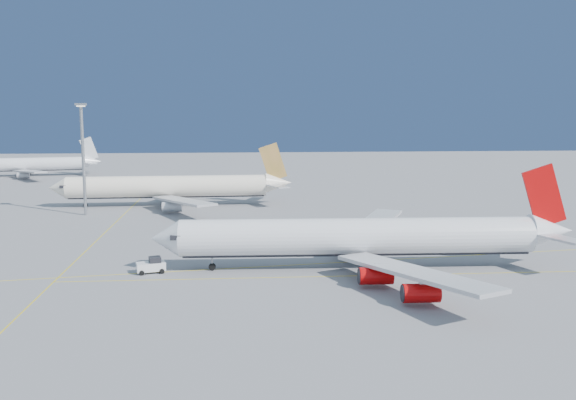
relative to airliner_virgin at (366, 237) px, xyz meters
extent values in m
plane|color=slate|center=(-9.04, 9.36, -5.20)|extent=(500.00, 500.00, 0.00)
cube|color=#DAC00C|center=(-4.04, -4.64, -5.19)|extent=(90.00, 0.18, 0.02)
cube|color=#DAC00C|center=(-9.04, 3.36, -5.19)|extent=(118.86, 16.88, 0.02)
cube|color=#DAC00C|center=(-49.04, 39.36, -5.19)|extent=(0.18, 140.00, 0.02)
cylinder|color=white|center=(-1.52, 0.04, 0.17)|extent=(57.95, 7.37, 5.99)
cone|color=white|center=(-32.70, 0.78, 0.17)|extent=(4.79, 6.10, 5.99)
cone|color=white|center=(30.99, -0.74, 0.79)|extent=(7.36, 5.86, 5.69)
cube|color=black|center=(-30.74, 0.74, 0.79)|extent=(1.79, 5.73, 0.72)
cube|color=#B7B7BC|center=(3.31, -16.85, -1.47)|extent=(17.31, 29.44, 0.57)
cube|color=#B7B7BC|center=(4.11, 16.68, -1.47)|extent=(18.49, 29.04, 0.57)
cube|color=#BB0808|center=(29.45, -0.71, 6.58)|extent=(7.95, 0.65, 10.92)
cylinder|color=gray|center=(-25.22, 0.60, -3.44)|extent=(0.25, 0.25, 2.37)
cylinder|color=black|center=(-25.22, 0.60, -4.63)|extent=(1.15, 0.75, 1.14)
cylinder|color=gray|center=(-0.59, -4.22, -3.44)|extent=(0.33, 0.33, 2.37)
cylinder|color=black|center=(-0.59, -4.22, -4.63)|extent=(1.16, 0.96, 1.14)
cylinder|color=gray|center=(-0.39, 4.24, -3.44)|extent=(0.33, 0.33, 2.37)
cylinder|color=black|center=(-0.39, 4.24, -4.63)|extent=(1.16, 0.96, 1.14)
cylinder|color=#BB0808|center=(-0.74, -11.36, -3.41)|extent=(5.02, 2.70, 2.58)
cylinder|color=#BB0808|center=(3.43, -20.45, -3.41)|extent=(5.02, 2.70, 2.58)
cylinder|color=#BB0808|center=(-0.19, 11.39, -3.41)|extent=(5.02, 2.70, 2.58)
cylinder|color=#BB0808|center=(4.40, 20.26, -3.41)|extent=(5.02, 2.70, 2.58)
cylinder|color=white|center=(-39.69, 69.11, -0.02)|extent=(52.41, 7.35, 5.73)
cone|color=white|center=(-68.01, 68.23, -0.02)|extent=(4.70, 5.87, 5.73)
cone|color=white|center=(-10.05, 70.04, 0.58)|extent=(7.20, 5.66, 5.44)
cube|color=black|center=(-66.11, 68.29, 0.58)|extent=(1.78, 5.49, 0.70)
cube|color=#B7B7BC|center=(-34.34, 53.48, -1.60)|extent=(17.70, 27.31, 0.55)
cube|color=#B7B7BC|center=(-35.33, 85.04, -1.60)|extent=(16.26, 27.79, 0.55)
cube|color=#C38C49|center=(-11.56, 69.99, 6.19)|extent=(7.74, 0.69, 10.63)
cylinder|color=gray|center=(-61.10, 68.44, -3.49)|extent=(0.24, 0.24, 2.31)
cylinder|color=black|center=(-61.10, 68.44, -4.64)|extent=(1.13, 0.74, 1.11)
cylinder|color=gray|center=(-38.56, 65.07, -3.49)|extent=(0.32, 0.32, 2.31)
cylinder|color=black|center=(-38.56, 65.07, -4.64)|extent=(1.13, 0.94, 1.11)
cylinder|color=gray|center=(-38.81, 73.21, -3.49)|extent=(0.32, 0.32, 2.31)
cylinder|color=black|center=(-38.81, 73.21, -4.64)|extent=(1.13, 0.94, 1.11)
cylinder|color=#B7B7BC|center=(-37.31, 56.21, -3.48)|extent=(4.90, 2.66, 2.51)
cylinder|color=#B7B7BC|center=(-38.12, 82.14, -3.48)|extent=(4.90, 2.66, 2.51)
cylinder|color=white|center=(-101.49, 144.76, -0.69)|extent=(44.43, 12.06, 4.95)
cone|color=white|center=(-76.62, 148.85, -0.16)|extent=(6.87, 5.65, 4.70)
cube|color=#B7B7BC|center=(-95.31, 132.18, -2.05)|extent=(17.52, 22.11, 0.49)
cube|color=#B7B7BC|center=(-99.66, 158.67, -2.05)|extent=(11.21, 24.18, 0.49)
cube|color=silver|center=(-77.93, 148.64, 4.75)|extent=(6.77, 1.50, 9.35)
cylinder|color=gray|center=(-100.04, 141.42, -3.69)|extent=(0.28, 0.28, 2.03)
cylinder|color=black|center=(-100.04, 141.42, -4.71)|extent=(1.09, 0.94, 0.97)
cylinder|color=gray|center=(-101.19, 148.40, -3.69)|extent=(0.28, 0.28, 2.03)
cylinder|color=black|center=(-101.19, 148.40, -4.71)|extent=(1.09, 0.94, 0.97)
cylinder|color=#B7B7BC|center=(-98.16, 134.13, -3.71)|extent=(4.55, 2.87, 2.21)
cylinder|color=#B7B7BC|center=(-101.74, 155.91, -3.71)|extent=(4.55, 2.87, 2.21)
cube|color=white|center=(-34.97, -0.24, -4.18)|extent=(4.94, 3.32, 1.35)
cube|color=black|center=(-34.31, -0.06, -3.16)|extent=(2.23, 2.31, 1.02)
cylinder|color=black|center=(-36.20, -1.78, -4.80)|extent=(0.86, 0.58, 0.79)
cylinder|color=black|center=(-36.79, 0.51, -4.80)|extent=(0.86, 0.58, 0.79)
cylinder|color=black|center=(-33.14, -0.98, -4.80)|extent=(0.86, 0.58, 0.79)
cylinder|color=black|center=(-33.73, 1.31, -4.80)|extent=(0.86, 0.58, 0.79)
cylinder|color=gray|center=(-58.14, 55.86, 8.09)|extent=(0.74, 0.74, 26.57)
cube|color=gray|center=(-58.14, 55.86, 21.59)|extent=(2.34, 2.34, 0.53)
cube|color=white|center=(-58.14, 55.86, 21.17)|extent=(1.70, 1.70, 0.27)
camera|label=1|loc=(-20.65, -101.69, 21.56)|focal=40.00mm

